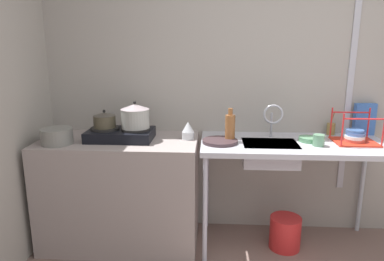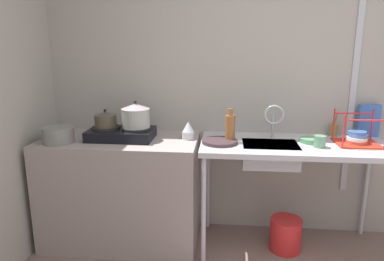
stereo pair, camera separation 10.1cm
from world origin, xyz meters
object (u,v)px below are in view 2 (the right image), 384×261
at_px(cereal_box, 368,121).
at_px(percolator, 188,131).
at_px(dish_rack, 357,138).
at_px(small_bowl_on_drainboard, 310,140).
at_px(utensil_jar, 334,130).
at_px(faucet, 274,117).
at_px(pot_on_left_burner, 106,119).
at_px(sink_basin, 270,154).
at_px(bottle_by_sink, 230,128).
at_px(frying_pan, 220,142).
at_px(pot_beside_stove, 58,135).
at_px(bucket_on_floor, 285,234).
at_px(cup_by_rack, 320,141).
at_px(stove, 121,133).
at_px(pot_on_right_burner, 136,115).

bearing_deg(cereal_box, percolator, -175.86).
bearing_deg(dish_rack, small_bowl_on_drainboard, 177.79).
bearing_deg(utensil_jar, dish_rack, -67.62).
bearing_deg(faucet, pot_on_left_burner, -176.05).
bearing_deg(sink_basin, bottle_by_sink, 173.52).
relative_size(faucet, frying_pan, 1.04).
bearing_deg(percolator, faucet, 3.88).
bearing_deg(pot_beside_stove, bucket_on_floor, 3.64).
bearing_deg(small_bowl_on_drainboard, pot_beside_stove, -174.46).
relative_size(faucet, utensil_jar, 1.41).
distance_m(pot_on_left_burner, utensil_jar, 1.87).
bearing_deg(faucet, small_bowl_on_drainboard, -12.21).
height_order(cup_by_rack, bucket_on_floor, cup_by_rack).
distance_m(sink_basin, frying_pan, 0.40).
bearing_deg(stove, dish_rack, 0.59).
relative_size(cup_by_rack, cereal_box, 0.33).
height_order(sink_basin, utensil_jar, utensil_jar).
height_order(dish_rack, cereal_box, cereal_box).
height_order(dish_rack, bottle_by_sink, bottle_by_sink).
bearing_deg(pot_beside_stove, stove, 19.04).
xyz_separation_m(sink_basin, dish_rack, (0.65, 0.05, 0.13)).
relative_size(stove, dish_rack, 1.65).
height_order(stove, faucet, faucet).
xyz_separation_m(stove, frying_pan, (0.79, -0.05, -0.03)).
distance_m(frying_pan, bottle_by_sink, 0.14).
relative_size(cup_by_rack, bucket_on_floor, 0.32).
height_order(stove, cup_by_rack, stove).
bearing_deg(cereal_box, pot_on_right_burner, -176.41).
bearing_deg(frying_pan, dish_rack, 4.01).
distance_m(percolator, sink_basin, 0.67).
bearing_deg(small_bowl_on_drainboard, sink_basin, -167.66).
distance_m(percolator, faucet, 0.69).
distance_m(stove, pot_on_left_burner, 0.17).
distance_m(pot_on_right_burner, bucket_on_floor, 1.54).
height_order(dish_rack, utensil_jar, dish_rack).
bearing_deg(pot_on_left_burner, stove, 0.00).
relative_size(stove, utensil_jar, 2.56).
distance_m(pot_beside_stove, faucet, 1.68).
relative_size(faucet, cereal_box, 1.06).
bearing_deg(small_bowl_on_drainboard, cup_by_rack, -71.44).
distance_m(sink_basin, utensil_jar, 0.64).
xyz_separation_m(frying_pan, cereal_box, (1.20, 0.33, 0.12)).
bearing_deg(utensil_jar, stove, -171.19).
bearing_deg(pot_beside_stove, cereal_box, 10.00).
relative_size(pot_beside_stove, faucet, 0.84).
height_order(sink_basin, bucket_on_floor, sink_basin).
bearing_deg(pot_on_right_burner, sink_basin, -1.92).
xyz_separation_m(pot_on_right_burner, faucet, (1.09, 0.09, -0.01)).
xyz_separation_m(sink_basin, cereal_box, (0.82, 0.31, 0.22)).
xyz_separation_m(faucet, dish_rack, (0.62, -0.07, -0.14)).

